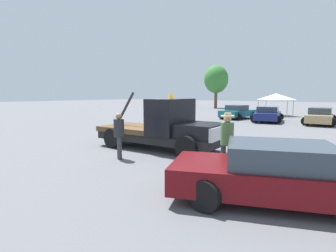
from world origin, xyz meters
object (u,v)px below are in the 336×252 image
tree_left (216,79)px  tow_truck (166,128)px  parked_car_tan (320,116)px  parked_car_navy (268,114)px  parked_car_teal (238,112)px  person_near_truck (227,138)px  person_at_hood (119,133)px  foreground_car (289,175)px  canopy_tent_white (276,97)px

tree_left → tow_truck: bearing=-67.5°
parked_car_tan → parked_car_navy: bearing=94.1°
parked_car_teal → person_near_truck: bearing=-150.8°
tow_truck → person_near_truck: size_ratio=3.18×
person_at_hood → foreground_car: bearing=-57.5°
foreground_car → parked_car_teal: same height
foreground_car → tree_left: 40.22m
tree_left → parked_car_teal: bearing=-57.8°
tree_left → person_at_hood: bearing=-69.5°
canopy_tent_white → parked_car_teal: bearing=-110.2°
parked_car_navy → parked_car_tan: same height
canopy_tent_white → person_at_hood: bearing=-89.1°
tow_truck → foreground_car: size_ratio=1.04×
person_near_truck → parked_car_teal: person_near_truck is taller
person_near_truck → canopy_tent_white: canopy_tent_white is taller
person_at_hood → tree_left: bearing=58.4°
tow_truck → parked_car_teal: (-2.91, 15.69, -0.30)m
person_near_truck → tree_left: 38.07m
tow_truck → person_near_truck: (3.54, -1.59, 0.15)m
tow_truck → parked_car_navy: size_ratio=1.28×
parked_car_tan → tree_left: (-17.60, 17.32, 4.23)m
person_at_hood → tree_left: size_ratio=0.24×
person_at_hood → canopy_tent_white: (-0.39, 23.82, 1.12)m
foreground_car → person_at_hood: person_at_hood is taller
person_near_truck → tree_left: size_ratio=0.25×
person_near_truck → person_at_hood: size_ratio=1.08×
foreground_car → parked_car_tan: 17.95m
person_at_hood → canopy_tent_white: bearing=38.8°
tow_truck → foreground_car: bearing=-30.5°
person_near_truck → person_at_hood: 4.01m
parked_car_navy → tree_left: size_ratio=0.63×
person_near_truck → tree_left: bearing=-15.7°
tow_truck → parked_car_tan: bearing=71.4°
tree_left → parked_car_navy: bearing=-52.5°
foreground_car → tree_left: size_ratio=0.77×
foreground_car → parked_car_tan: (-1.37, 17.90, -0.00)m
parked_car_navy → canopy_tent_white: size_ratio=1.51×
person_at_hood → tow_truck: bearing=28.3°
parked_car_teal → tree_left: size_ratio=0.61×
parked_car_tan → tow_truck: bearing=161.6°
tow_truck → parked_car_tan: size_ratio=1.20×
foreground_car → parked_car_tan: size_ratio=1.15×
foreground_car → parked_car_teal: bearing=92.9°
parked_car_tan → person_at_hood: bearing=162.4°
parked_car_tan → parked_car_teal: bearing=81.7°
parked_car_teal → canopy_tent_white: canopy_tent_white is taller
parked_car_navy → parked_car_tan: bearing=-93.1°
parked_car_teal → parked_car_navy: (3.20, -1.17, 0.00)m
parked_car_teal → parked_car_tan: bearing=-86.9°
tow_truck → person_at_hood: 2.39m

